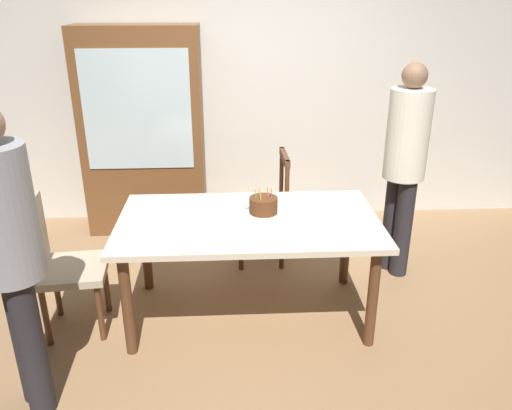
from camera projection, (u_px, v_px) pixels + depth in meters
The scene contains 14 objects.
ground at pixel (249, 313), 3.68m from camera, with size 6.40×6.40×0.00m, color #93704C.
back_wall at pixel (240, 88), 4.89m from camera, with size 6.40×0.10×2.60m, color beige.
dining_table at pixel (249, 230), 3.42m from camera, with size 1.74×0.98×0.75m.
birthday_cake at pixel (263, 207), 3.45m from camera, with size 0.28×0.28×0.19m.
plate_near_celebrant at pixel (173, 234), 3.16m from camera, with size 0.22×0.22×0.01m, color white.
plate_far_side at pixel (235, 206), 3.59m from camera, with size 0.22×0.22×0.01m, color white.
fork_near_celebrant at pixel (147, 236), 3.15m from camera, with size 0.18×0.02×0.01m, color silver.
fork_far_side at pixel (212, 207), 3.58m from camera, with size 0.18×0.02×0.01m, color silver.
fork_near_guest at pixel (307, 231), 3.22m from camera, with size 0.18×0.02×0.01m, color silver.
chair_spindle_back at pixel (263, 210), 4.26m from camera, with size 0.45×0.45×0.95m.
chair_upholstered at pixel (57, 260), 3.31m from camera, with size 0.48×0.48×0.95m.
person_celebrant at pixel (9, 250), 2.51m from camera, with size 0.32×0.32×1.69m.
person_guest at pixel (405, 159), 3.89m from camera, with size 0.32×0.32×1.69m.
china_cabinet at pixel (143, 132), 4.70m from camera, with size 1.10×0.45×1.90m.
Camera 1 is at (-0.12, -3.09, 2.14)m, focal length 35.62 mm.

